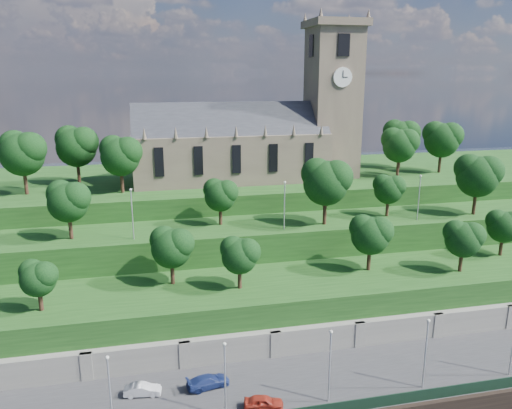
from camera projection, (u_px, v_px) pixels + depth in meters
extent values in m
cube|color=#2D2D30|center=(334.00, 386.00, 52.04)|extent=(160.00, 12.00, 2.00)
cube|color=black|center=(356.00, 405.00, 46.53)|extent=(160.00, 0.10, 1.20)
cube|color=slate|center=(316.00, 344.00, 57.32)|extent=(160.00, 2.00, 5.00)
cube|color=slate|center=(88.00, 375.00, 51.34)|extent=(1.20, 0.60, 5.00)
cube|color=slate|center=(185.00, 363.00, 53.43)|extent=(1.20, 0.60, 5.00)
cube|color=slate|center=(275.00, 352.00, 55.52)|extent=(1.20, 0.60, 5.00)
cube|color=slate|center=(359.00, 342.00, 57.61)|extent=(1.20, 0.60, 5.00)
cube|color=slate|center=(437.00, 333.00, 59.70)|extent=(1.20, 0.60, 5.00)
cube|color=slate|center=(509.00, 324.00, 61.79)|extent=(1.20, 0.60, 5.00)
cube|color=#184015|center=(300.00, 308.00, 62.60)|extent=(160.00, 12.00, 8.00)
cube|color=#184015|center=(278.00, 262.00, 72.48)|extent=(160.00, 10.00, 12.00)
cube|color=#184015|center=(249.00, 214.00, 91.93)|extent=(160.00, 32.00, 15.00)
cube|color=brown|center=(230.00, 156.00, 84.39)|extent=(32.00, 12.00, 8.00)
cube|color=#25272E|center=(230.00, 133.00, 83.37)|extent=(32.00, 10.18, 10.18)
cone|color=brown|center=(144.00, 133.00, 74.55)|extent=(0.70, 0.70, 1.80)
cone|color=brown|center=(176.00, 133.00, 75.53)|extent=(0.70, 0.70, 1.80)
cone|color=brown|center=(206.00, 132.00, 76.50)|extent=(0.70, 0.70, 1.80)
cone|color=brown|center=(236.00, 131.00, 77.48)|extent=(0.70, 0.70, 1.80)
cone|color=brown|center=(265.00, 130.00, 78.45)|extent=(0.70, 0.70, 1.80)
cone|color=brown|center=(294.00, 130.00, 79.43)|extent=(0.70, 0.70, 1.80)
cone|color=brown|center=(321.00, 129.00, 80.40)|extent=(0.70, 0.70, 1.80)
cube|color=black|center=(159.00, 162.00, 76.02)|extent=(1.40, 0.25, 4.50)
cube|color=black|center=(198.00, 161.00, 77.27)|extent=(1.40, 0.25, 4.50)
cube|color=black|center=(237.00, 159.00, 78.52)|extent=(1.40, 0.25, 4.50)
cube|color=black|center=(273.00, 158.00, 79.78)|extent=(1.40, 0.25, 4.50)
cube|color=black|center=(309.00, 157.00, 81.03)|extent=(1.40, 0.25, 4.50)
cube|color=brown|center=(332.00, 104.00, 85.99)|extent=(8.00, 8.00, 25.00)
cube|color=brown|center=(335.00, 24.00, 82.65)|extent=(9.20, 9.20, 1.20)
cone|color=brown|center=(321.00, 12.00, 77.74)|extent=(0.80, 0.80, 1.60)
cone|color=brown|center=(305.00, 18.00, 85.29)|extent=(0.80, 0.80, 1.60)
cone|color=brown|center=(369.00, 14.00, 79.41)|extent=(0.80, 0.80, 1.60)
cone|color=brown|center=(349.00, 19.00, 86.96)|extent=(0.80, 0.80, 1.60)
cube|color=black|center=(344.00, 45.00, 79.72)|extent=(2.00, 0.25, 3.50)
cube|color=black|center=(326.00, 47.00, 87.42)|extent=(2.00, 0.25, 3.50)
cube|color=black|center=(311.00, 46.00, 82.72)|extent=(0.25, 2.00, 3.50)
cube|color=black|center=(357.00, 47.00, 84.42)|extent=(0.25, 2.00, 3.50)
cylinder|color=white|center=(343.00, 77.00, 80.95)|extent=(3.20, 0.30, 3.20)
cylinder|color=white|center=(356.00, 77.00, 85.70)|extent=(0.30, 3.20, 3.20)
cube|color=black|center=(343.00, 74.00, 80.66)|extent=(0.12, 0.05, 1.10)
cube|color=black|center=(345.00, 77.00, 80.87)|extent=(0.80, 0.05, 0.12)
cylinder|color=black|center=(41.00, 300.00, 53.18)|extent=(0.47, 0.47, 2.44)
sphere|color=black|center=(38.00, 279.00, 52.58)|extent=(3.80, 3.80, 3.80)
sphere|color=black|center=(44.00, 275.00, 52.23)|extent=(2.85, 2.85, 2.85)
sphere|color=black|center=(31.00, 271.00, 52.69)|extent=(2.66, 2.66, 2.66)
cylinder|color=black|center=(172.00, 272.00, 59.83)|extent=(0.50, 0.50, 3.08)
sphere|color=black|center=(171.00, 248.00, 59.08)|extent=(4.78, 4.78, 4.78)
sphere|color=black|center=(180.00, 243.00, 58.64)|extent=(3.59, 3.59, 3.59)
sphere|color=black|center=(164.00, 240.00, 59.22)|extent=(3.35, 3.35, 3.35)
cylinder|color=black|center=(240.00, 277.00, 58.65)|extent=(0.48, 0.48, 2.73)
sphere|color=black|center=(240.00, 256.00, 57.98)|extent=(4.24, 4.24, 4.24)
sphere|color=black|center=(247.00, 252.00, 57.59)|extent=(3.18, 3.18, 3.18)
sphere|color=black|center=(232.00, 248.00, 58.11)|extent=(2.97, 2.97, 2.97)
cylinder|color=black|center=(369.00, 258.00, 64.10)|extent=(0.50, 0.50, 3.15)
sphere|color=black|center=(370.00, 236.00, 63.32)|extent=(4.89, 4.89, 4.89)
sphere|color=black|center=(380.00, 231.00, 62.88)|extent=(3.67, 3.67, 3.67)
sphere|color=black|center=(362.00, 227.00, 63.47)|extent=(3.43, 3.43, 3.43)
cylinder|color=black|center=(461.00, 261.00, 63.65)|extent=(0.49, 0.49, 2.89)
sphere|color=black|center=(463.00, 240.00, 62.94)|extent=(4.50, 4.50, 4.50)
sphere|color=black|center=(472.00, 235.00, 62.53)|extent=(3.37, 3.37, 3.37)
sphere|color=black|center=(456.00, 232.00, 63.07)|extent=(3.15, 3.15, 3.15)
cylinder|color=black|center=(501.00, 246.00, 69.33)|extent=(0.48, 0.48, 2.79)
sphere|color=black|center=(504.00, 227.00, 68.64)|extent=(4.35, 4.35, 4.35)
sphere|color=black|center=(512.00, 223.00, 68.24)|extent=(3.26, 3.26, 3.26)
sphere|color=black|center=(497.00, 220.00, 68.77)|extent=(3.04, 3.04, 3.04)
cylinder|color=black|center=(70.00, 226.00, 63.78)|extent=(0.51, 0.51, 3.28)
sphere|color=black|center=(68.00, 202.00, 62.97)|extent=(5.11, 5.11, 5.11)
sphere|color=black|center=(75.00, 197.00, 62.51)|extent=(3.83, 3.83, 3.83)
sphere|color=black|center=(61.00, 194.00, 63.13)|extent=(3.58, 3.58, 3.58)
cylinder|color=black|center=(221.00, 215.00, 69.84)|extent=(0.49, 0.49, 2.82)
sphere|color=black|center=(220.00, 196.00, 69.15)|extent=(4.39, 4.39, 4.39)
sphere|color=black|center=(227.00, 192.00, 68.75)|extent=(3.29, 3.29, 3.29)
sphere|color=black|center=(214.00, 189.00, 69.28)|extent=(3.07, 3.07, 3.07)
cylinder|color=black|center=(325.00, 210.00, 69.84)|extent=(0.54, 0.54, 4.03)
sphere|color=black|center=(326.00, 183.00, 68.85)|extent=(6.27, 6.27, 6.27)
sphere|color=black|center=(336.00, 177.00, 68.28)|extent=(4.70, 4.70, 4.70)
sphere|color=black|center=(317.00, 173.00, 69.04)|extent=(4.39, 4.39, 4.39)
cylinder|color=black|center=(387.00, 207.00, 74.11)|extent=(0.48, 0.48, 2.70)
sphere|color=black|center=(388.00, 190.00, 73.45)|extent=(4.20, 4.20, 4.20)
sphere|color=black|center=(395.00, 186.00, 73.06)|extent=(3.15, 3.15, 3.15)
sphere|color=black|center=(383.00, 184.00, 73.57)|extent=(2.94, 2.94, 2.94)
cylinder|color=black|center=(475.00, 202.00, 74.82)|extent=(0.53, 0.53, 3.93)
sphere|color=black|center=(477.00, 177.00, 73.85)|extent=(6.12, 6.12, 6.12)
sphere|color=black|center=(488.00, 171.00, 73.30)|extent=(4.59, 4.59, 4.59)
sphere|color=black|center=(469.00, 168.00, 74.04)|extent=(4.28, 4.28, 4.28)
cylinder|color=black|center=(25.00, 181.00, 74.48)|extent=(0.54, 0.54, 4.11)
sphere|color=black|center=(22.00, 154.00, 73.47)|extent=(6.40, 6.40, 6.40)
sphere|color=black|center=(30.00, 148.00, 72.89)|extent=(4.80, 4.80, 4.80)
sphere|color=black|center=(14.00, 145.00, 73.66)|extent=(4.48, 4.48, 4.48)
cylinder|color=black|center=(79.00, 171.00, 81.58)|extent=(0.54, 0.54, 4.11)
sphere|color=black|center=(76.00, 147.00, 80.57)|extent=(6.39, 6.39, 6.39)
sphere|color=black|center=(84.00, 142.00, 79.99)|extent=(4.79, 4.79, 4.79)
sphere|color=black|center=(69.00, 139.00, 80.77)|extent=(4.47, 4.47, 4.47)
cylinder|color=black|center=(122.00, 180.00, 75.57)|extent=(0.53, 0.53, 3.75)
sphere|color=black|center=(120.00, 157.00, 74.65)|extent=(5.83, 5.83, 5.83)
sphere|color=black|center=(128.00, 151.00, 74.12)|extent=(4.37, 4.37, 4.37)
sphere|color=black|center=(113.00, 149.00, 74.83)|extent=(4.08, 4.08, 4.08)
cylinder|color=black|center=(398.00, 166.00, 87.23)|extent=(0.52, 0.52, 3.70)
sphere|color=black|center=(399.00, 146.00, 86.32)|extent=(5.75, 5.75, 5.75)
sphere|color=black|center=(407.00, 141.00, 85.80)|extent=(4.31, 4.31, 4.31)
sphere|color=black|center=(392.00, 139.00, 86.50)|extent=(4.02, 4.02, 4.02)
cylinder|color=black|center=(399.00, 157.00, 95.70)|extent=(0.54, 0.54, 3.96)
sphere|color=black|center=(401.00, 138.00, 94.73)|extent=(6.15, 6.15, 6.15)
sphere|color=black|center=(409.00, 133.00, 94.17)|extent=(4.62, 4.62, 4.62)
sphere|color=black|center=(394.00, 131.00, 94.92)|extent=(4.31, 4.31, 4.31)
cylinder|color=black|center=(440.00, 162.00, 91.05)|extent=(0.54, 0.54, 4.01)
sphere|color=black|center=(442.00, 140.00, 90.06)|extent=(6.24, 6.24, 6.24)
sphere|color=black|center=(451.00, 135.00, 89.49)|extent=(4.68, 4.68, 4.68)
sphere|color=black|center=(435.00, 133.00, 90.25)|extent=(4.37, 4.37, 4.37)
cylinder|color=#B2B2B7|center=(110.00, 396.00, 42.96)|extent=(0.16, 0.16, 7.27)
sphere|color=silver|center=(107.00, 358.00, 42.00)|extent=(0.36, 0.36, 0.36)
cylinder|color=#B2B2B7|center=(225.00, 381.00, 45.05)|extent=(0.16, 0.16, 7.27)
sphere|color=silver|center=(224.00, 344.00, 44.09)|extent=(0.36, 0.36, 0.36)
cylinder|color=#B2B2B7|center=(330.00, 368.00, 47.13)|extent=(0.16, 0.16, 7.27)
sphere|color=silver|center=(331.00, 332.00, 46.18)|extent=(0.36, 0.36, 0.36)
cylinder|color=#B2B2B7|center=(425.00, 355.00, 49.22)|extent=(0.16, 0.16, 7.27)
sphere|color=silver|center=(428.00, 321.00, 48.27)|extent=(0.36, 0.36, 0.36)
cylinder|color=#B2B2B7|center=(132.00, 215.00, 63.13)|extent=(0.16, 0.16, 6.39)
sphere|color=silver|center=(131.00, 190.00, 62.29)|extent=(0.36, 0.36, 0.36)
cylinder|color=#B2B2B7|center=(284.00, 206.00, 67.31)|extent=(0.16, 0.16, 6.39)
sphere|color=silver|center=(285.00, 182.00, 66.46)|extent=(0.36, 0.36, 0.36)
cylinder|color=#B2B2B7|center=(419.00, 199.00, 71.49)|extent=(0.16, 0.16, 6.39)
sphere|color=silver|center=(421.00, 176.00, 70.64)|extent=(0.36, 0.36, 0.36)
imported|color=#9E271A|center=(264.00, 402.00, 46.87)|extent=(3.97, 2.26, 1.27)
imported|color=#B5B4B9|center=(143.00, 390.00, 48.82)|extent=(3.73, 1.71, 1.18)
imported|color=navy|center=(208.00, 381.00, 50.08)|extent=(4.63, 2.59, 1.27)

